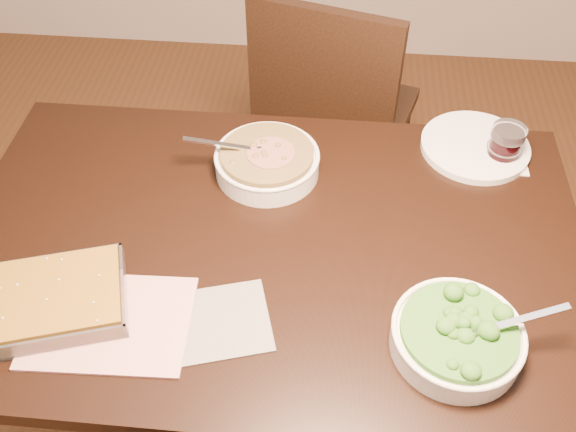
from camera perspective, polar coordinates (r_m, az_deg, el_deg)
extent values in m
plane|color=#4C2B15|center=(2.04, -1.25, -16.30)|extent=(4.00, 4.00, 0.00)
cube|color=black|center=(1.43, -1.72, -2.83)|extent=(1.40, 0.90, 0.04)
cube|color=black|center=(1.49, -1.66, -4.59)|extent=(1.26, 0.76, 0.08)
cylinder|color=black|center=(2.09, -17.41, -0.55)|extent=(0.07, 0.07, 0.71)
cylinder|color=black|center=(2.01, 17.62, -2.95)|extent=(0.07, 0.07, 0.71)
cube|color=#AC313B|center=(1.33, -15.57, -9.06)|extent=(0.33, 0.24, 0.01)
cube|color=#26262D|center=(1.29, -7.18, -9.49)|extent=(0.28, 0.24, 0.00)
cube|color=white|center=(1.70, 18.40, 4.90)|extent=(0.12, 0.12, 0.00)
cylinder|color=white|center=(1.56, -1.86, 4.62)|extent=(0.25, 0.25, 0.05)
torus|color=white|center=(1.54, -1.89, 5.41)|extent=(0.26, 0.26, 0.01)
cylinder|color=#3C2910|center=(1.54, -1.89, 5.52)|extent=(0.23, 0.23, 0.02)
cube|color=silver|center=(1.53, -4.78, 5.71)|extent=(0.16, 0.04, 0.05)
cylinder|color=maroon|center=(1.53, -1.55, 5.65)|extent=(0.12, 0.12, 0.00)
cylinder|color=white|center=(1.28, 14.70, -10.57)|extent=(0.25, 0.25, 0.05)
torus|color=white|center=(1.25, 14.94, -9.86)|extent=(0.25, 0.25, 0.01)
cylinder|color=#124F14|center=(1.25, 14.98, -9.76)|extent=(0.22, 0.22, 0.02)
cube|color=silver|center=(1.27, 18.46, -8.80)|extent=(0.16, 0.05, 0.05)
cube|color=silver|center=(1.39, -20.06, -7.63)|extent=(0.34, 0.29, 0.01)
cube|color=#5D3E0D|center=(1.37, -20.34, -6.98)|extent=(0.32, 0.27, 0.05)
cube|color=silver|center=(1.44, -20.16, -3.79)|extent=(0.28, 0.09, 0.04)
cube|color=silver|center=(1.31, -20.46, -10.66)|extent=(0.28, 0.09, 0.04)
cube|color=silver|center=(1.35, -14.38, -6.25)|extent=(0.07, 0.21, 0.04)
cylinder|color=black|center=(1.68, 18.68, 5.81)|extent=(0.07, 0.07, 0.07)
cylinder|color=silver|center=(1.65, 19.06, 7.03)|extent=(0.08, 0.08, 0.02)
cylinder|color=white|center=(1.70, 16.27, 5.96)|extent=(0.27, 0.27, 0.02)
cube|color=black|center=(2.23, 4.55, 8.91)|extent=(0.56, 0.56, 0.04)
cylinder|color=black|center=(2.50, 9.95, 5.94)|extent=(0.04, 0.04, 0.44)
cylinder|color=black|center=(2.21, 7.40, -0.16)|extent=(0.04, 0.04, 0.44)
cylinder|color=black|center=(2.57, 1.44, 8.11)|extent=(0.04, 0.04, 0.44)
cylinder|color=black|center=(2.30, -1.99, 2.45)|extent=(0.04, 0.04, 0.44)
cube|color=black|center=(1.92, 3.02, 11.56)|extent=(0.44, 0.16, 0.48)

